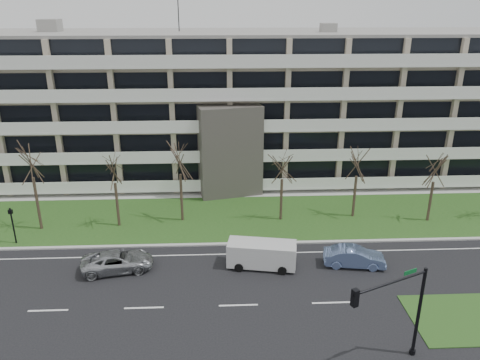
{
  "coord_description": "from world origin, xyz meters",
  "views": [
    {
      "loc": [
        -1.03,
        -25.02,
        18.2
      ],
      "look_at": [
        0.56,
        10.0,
        4.75
      ],
      "focal_mm": 35.0,
      "sensor_mm": 36.0,
      "label": 1
    }
  ],
  "objects_px": {
    "traffic_signal": "(398,306)",
    "pedestrian_signal": "(12,221)",
    "blue_sedan": "(354,257)",
    "silver_pickup": "(117,261)",
    "white_van": "(263,253)"
  },
  "relations": [
    {
      "from": "silver_pickup",
      "to": "traffic_signal",
      "type": "relative_size",
      "value": 0.89
    },
    {
      "from": "blue_sedan",
      "to": "traffic_signal",
      "type": "height_order",
      "value": "traffic_signal"
    },
    {
      "from": "silver_pickup",
      "to": "traffic_signal",
      "type": "bearing_deg",
      "value": -131.86
    },
    {
      "from": "blue_sedan",
      "to": "white_van",
      "type": "distance_m",
      "value": 6.73
    },
    {
      "from": "blue_sedan",
      "to": "traffic_signal",
      "type": "relative_size",
      "value": 0.78
    },
    {
      "from": "blue_sedan",
      "to": "pedestrian_signal",
      "type": "xyz_separation_m",
      "value": [
        -26.14,
        4.53,
        1.26
      ]
    },
    {
      "from": "blue_sedan",
      "to": "traffic_signal",
      "type": "bearing_deg",
      "value": -175.81
    },
    {
      "from": "white_van",
      "to": "traffic_signal",
      "type": "distance_m",
      "value": 12.0
    },
    {
      "from": "blue_sedan",
      "to": "white_van",
      "type": "relative_size",
      "value": 0.85
    },
    {
      "from": "pedestrian_signal",
      "to": "traffic_signal",
      "type": "bearing_deg",
      "value": -18.75
    },
    {
      "from": "silver_pickup",
      "to": "pedestrian_signal",
      "type": "height_order",
      "value": "pedestrian_signal"
    },
    {
      "from": "traffic_signal",
      "to": "pedestrian_signal",
      "type": "relative_size",
      "value": 1.81
    },
    {
      "from": "silver_pickup",
      "to": "blue_sedan",
      "type": "height_order",
      "value": "blue_sedan"
    },
    {
      "from": "silver_pickup",
      "to": "traffic_signal",
      "type": "height_order",
      "value": "traffic_signal"
    },
    {
      "from": "white_van",
      "to": "silver_pickup",
      "type": "bearing_deg",
      "value": -169.9
    }
  ]
}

